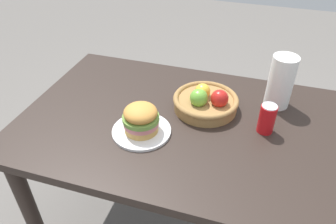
# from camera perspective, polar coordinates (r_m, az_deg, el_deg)

# --- Properties ---
(ground_plane) EXTENTS (8.00, 8.00, 0.00)m
(ground_plane) POSITION_cam_1_polar(r_m,az_deg,el_deg) (1.94, 2.06, -19.24)
(ground_plane) COLOR slate
(dining_table) EXTENTS (1.40, 0.90, 0.75)m
(dining_table) POSITION_cam_1_polar(r_m,az_deg,el_deg) (1.45, 2.62, -4.69)
(dining_table) COLOR #2D231E
(dining_table) RESTS_ON ground_plane
(plate) EXTENTS (0.24, 0.24, 0.01)m
(plate) POSITION_cam_1_polar(r_m,az_deg,el_deg) (1.32, -4.69, -3.36)
(plate) COLOR white
(plate) RESTS_ON dining_table
(sandwich) EXTENTS (0.15, 0.15, 0.12)m
(sandwich) POSITION_cam_1_polar(r_m,az_deg,el_deg) (1.28, -4.83, -1.13)
(sandwich) COLOR tan
(sandwich) RESTS_ON plate
(soda_can) EXTENTS (0.07, 0.07, 0.13)m
(soda_can) POSITION_cam_1_polar(r_m,az_deg,el_deg) (1.35, 17.12, -1.13)
(soda_can) COLOR red
(soda_can) RESTS_ON dining_table
(fruit_basket) EXTENTS (0.29, 0.29, 0.12)m
(fruit_basket) POSITION_cam_1_polar(r_m,az_deg,el_deg) (1.43, 6.71, 1.90)
(fruit_basket) COLOR #9E7542
(fruit_basket) RESTS_ON dining_table
(paper_towel_roll) EXTENTS (0.11, 0.11, 0.24)m
(paper_towel_roll) POSITION_cam_1_polar(r_m,az_deg,el_deg) (1.50, 19.34, 5.09)
(paper_towel_roll) COLOR white
(paper_towel_roll) RESTS_ON dining_table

